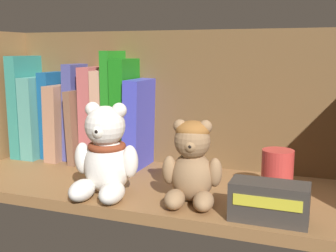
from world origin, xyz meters
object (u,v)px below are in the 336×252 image
at_px(book_5, 87,124).
at_px(book_7, 108,116).
at_px(book_10, 143,122).
at_px(teddy_bear_larger, 105,156).
at_px(book_2, 55,114).
at_px(book_6, 96,114).
at_px(small_product_box, 269,202).
at_px(book_1, 44,116).
at_px(book_8, 117,107).
at_px(teddy_bear_smaller, 192,164).
at_px(pillar_candle, 277,172).
at_px(book_9, 129,112).
at_px(book_3, 67,121).
at_px(book_0, 32,105).
at_px(book_4, 78,112).

xyz_separation_m(book_5, book_7, (0.06, 0.00, 0.02)).
distance_m(book_10, teddy_bear_larger, 0.21).
height_order(book_2, book_6, book_6).
distance_m(book_10, small_product_box, 0.38).
bearing_deg(book_5, book_1, 180.00).
bearing_deg(book_8, book_2, 180.00).
relative_size(book_8, teddy_bear_larger, 1.54).
xyz_separation_m(book_1, teddy_bear_smaller, (0.43, -0.19, -0.03)).
relative_size(book_2, small_product_box, 1.75).
bearing_deg(book_1, book_7, 0.00).
distance_m(teddy_bear_smaller, pillar_candle, 0.16).
bearing_deg(book_9, book_8, 180.00).
xyz_separation_m(book_3, book_6, (0.08, 0.00, 0.02)).
bearing_deg(book_3, small_product_box, -24.07).
height_order(book_3, teddy_bear_smaller, book_3).
bearing_deg(book_8, book_6, 180.00).
bearing_deg(pillar_candle, teddy_bear_smaller, -145.26).
bearing_deg(book_8, small_product_box, -31.42).
bearing_deg(book_0, book_9, 0.00).
xyz_separation_m(book_8, book_10, (0.06, 0.00, -0.03)).
bearing_deg(book_2, small_product_box, -22.81).
distance_m(book_7, teddy_bear_smaller, 0.32).
height_order(book_4, book_10, book_4).
height_order(book_8, teddy_bear_smaller, book_8).
distance_m(book_1, book_5, 0.12).
relative_size(book_1, pillar_candle, 2.36).
relative_size(book_0, book_6, 1.11).
bearing_deg(teddy_bear_smaller, small_product_box, -14.48).
bearing_deg(book_4, book_10, 0.00).
height_order(book_2, teddy_bear_smaller, book_2).
relative_size(book_0, book_4, 1.08).
xyz_separation_m(book_2, book_10, (0.23, 0.00, -0.01)).
bearing_deg(book_2, book_1, 180.00).
distance_m(book_8, pillar_candle, 0.38).
bearing_deg(teddy_bear_larger, small_product_box, -3.52).
relative_size(book_3, book_8, 0.69).
distance_m(book_7, book_10, 0.09).
bearing_deg(book_10, pillar_candle, -18.50).
bearing_deg(book_7, book_1, 180.00).
relative_size(teddy_bear_smaller, pillar_candle, 1.73).
bearing_deg(teddy_bear_larger, book_10, 95.32).
xyz_separation_m(book_8, pillar_candle, (0.36, -0.10, -0.08)).
bearing_deg(teddy_bear_smaller, book_2, 154.66).
distance_m(book_8, teddy_bear_smaller, 0.31).
bearing_deg(book_2, book_0, 180.00).
relative_size(book_10, teddy_bear_smaller, 1.37).
bearing_deg(book_10, book_0, 180.00).
bearing_deg(book_10, book_2, 180.00).
height_order(book_1, book_8, book_8).
bearing_deg(book_7, book_0, 180.00).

